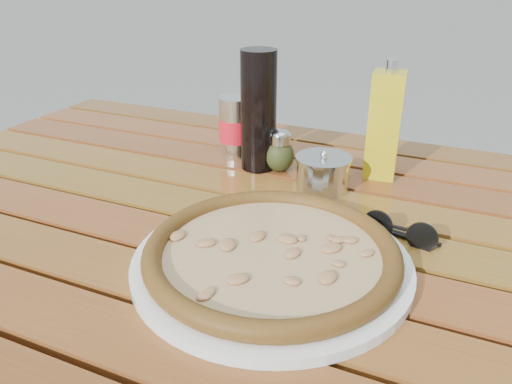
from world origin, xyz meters
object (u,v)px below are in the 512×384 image
at_px(soda_can, 236,128).
at_px(parmesan_tin, 323,173).
at_px(pepper_shaker, 265,147).
at_px(olive_oil_cruet, 385,125).
at_px(oregano_shaker, 280,151).
at_px(plate, 271,262).
at_px(table, 251,255).
at_px(sunglasses, 400,231).
at_px(pizza, 272,252).
at_px(dark_bottle, 259,111).

relative_size(soda_can, parmesan_tin, 1.00).
distance_m(pepper_shaker, olive_oil_cruet, 0.22).
xyz_separation_m(pepper_shaker, oregano_shaker, (0.03, -0.01, 0.00)).
xyz_separation_m(plate, olive_oil_cruet, (0.07, 0.36, 0.09)).
relative_size(table, sunglasses, 12.58).
bearing_deg(sunglasses, pizza, -126.12).
distance_m(table, plate, 0.17).
bearing_deg(oregano_shaker, pepper_shaker, 165.37).
distance_m(oregano_shaker, soda_can, 0.12).
height_order(pepper_shaker, soda_can, soda_can).
bearing_deg(pizza, dark_bottle, 116.52).
xyz_separation_m(plate, pepper_shaker, (-0.14, 0.31, 0.03)).
xyz_separation_m(parmesan_tin, sunglasses, (0.15, -0.12, -0.01)).
bearing_deg(plate, oregano_shaker, 109.66).
bearing_deg(soda_can, sunglasses, -30.21).
relative_size(pizza, olive_oil_cruet, 1.87).
distance_m(dark_bottle, sunglasses, 0.35).
relative_size(pepper_shaker, oregano_shaker, 1.00).
height_order(dark_bottle, sunglasses, dark_bottle).
height_order(soda_can, parmesan_tin, soda_can).
xyz_separation_m(plate, pizza, (-0.00, 0.00, 0.02)).
distance_m(parmesan_tin, sunglasses, 0.20).
xyz_separation_m(pizza, olive_oil_cruet, (0.07, 0.36, 0.07)).
height_order(plate, oregano_shaker, oregano_shaker).
relative_size(pepper_shaker, sunglasses, 0.74).
bearing_deg(olive_oil_cruet, dark_bottle, -166.25).
xyz_separation_m(pepper_shaker, parmesan_tin, (0.13, -0.05, -0.01)).
xyz_separation_m(plate, soda_can, (-0.22, 0.34, 0.05)).
bearing_deg(plate, pizza, 116.57).
bearing_deg(pizza, sunglasses, 43.63).
bearing_deg(sunglasses, pepper_shaker, 157.98).
xyz_separation_m(table, soda_can, (-0.13, 0.22, 0.13)).
bearing_deg(parmesan_tin, soda_can, 157.89).
height_order(pizza, dark_bottle, dark_bottle).
xyz_separation_m(table, plate, (0.08, -0.12, 0.08)).
bearing_deg(plate, sunglasses, 43.63).
height_order(pizza, sunglasses, sunglasses).
xyz_separation_m(table, sunglasses, (0.23, 0.01, 0.09)).
relative_size(plate, parmesan_tin, 3.00).
xyz_separation_m(oregano_shaker, sunglasses, (0.25, -0.17, -0.02)).
bearing_deg(pepper_shaker, parmesan_tin, -22.41).
distance_m(table, soda_can, 0.29).
bearing_deg(dark_bottle, pepper_shaker, 41.95).
relative_size(pizza, pepper_shaker, 4.78).
distance_m(table, pizza, 0.18).
distance_m(pizza, soda_can, 0.41).
xyz_separation_m(pepper_shaker, dark_bottle, (-0.01, -0.01, 0.07)).
bearing_deg(oregano_shaker, parmesan_tin, -24.97).
bearing_deg(soda_can, olive_oil_cruet, 3.23).
distance_m(pizza, sunglasses, 0.19).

